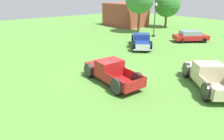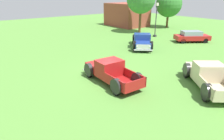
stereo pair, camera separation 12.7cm
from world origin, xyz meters
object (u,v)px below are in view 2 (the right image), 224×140
(pickup_truck_foreground, at_px, (109,71))
(oak_tree_center, at_px, (169,4))
(lamp_post_near, at_px, (156,19))
(sedan_distant_b, at_px, (192,36))
(pickup_truck_behind_left, at_px, (142,41))
(pickup_truck_behind_right, at_px, (207,75))

(pickup_truck_foreground, xyz_separation_m, oak_tree_center, (-12.50, 21.72, 3.22))
(lamp_post_near, bearing_deg, sedan_distant_b, 13.07)
(lamp_post_near, bearing_deg, pickup_truck_behind_left, -60.29)
(pickup_truck_foreground, height_order, oak_tree_center, oak_tree_center)
(pickup_truck_foreground, xyz_separation_m, sedan_distant_b, (-3.41, 15.10, -0.00))
(pickup_truck_foreground, xyz_separation_m, lamp_post_near, (-8.33, 13.96, 1.67))
(pickup_truck_behind_right, xyz_separation_m, sedan_distant_b, (-7.87, 10.52, -0.02))
(pickup_truck_behind_left, bearing_deg, lamp_post_near, 119.71)
(pickup_truck_foreground, bearing_deg, sedan_distant_b, 102.72)
(pickup_truck_foreground, relative_size, sedan_distant_b, 1.15)
(pickup_truck_behind_left, height_order, oak_tree_center, oak_tree_center)
(pickup_truck_behind_left, bearing_deg, pickup_truck_behind_right, -20.67)
(pickup_truck_behind_right, bearing_deg, lamp_post_near, 143.72)
(pickup_truck_behind_right, height_order, sedan_distant_b, pickup_truck_behind_right)
(pickup_truck_foreground, xyz_separation_m, pickup_truck_behind_left, (-5.01, 8.14, 0.03))
(pickup_truck_foreground, bearing_deg, oak_tree_center, 119.91)
(pickup_truck_behind_left, relative_size, oak_tree_center, 0.82)
(pickup_truck_foreground, bearing_deg, lamp_post_near, 120.82)
(sedan_distant_b, height_order, oak_tree_center, oak_tree_center)
(pickup_truck_foreground, relative_size, lamp_post_near, 1.10)
(lamp_post_near, bearing_deg, oak_tree_center, 118.24)
(pickup_truck_behind_right, relative_size, sedan_distant_b, 1.17)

